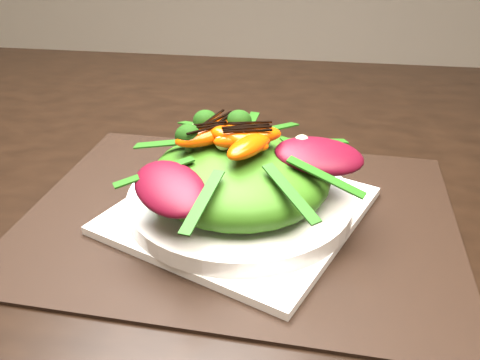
# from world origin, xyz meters

# --- Properties ---
(dining_table) EXTENTS (1.60, 0.90, 0.75)m
(dining_table) POSITION_xyz_m (0.00, 0.00, 0.73)
(dining_table) COLOR black
(dining_table) RESTS_ON floor
(placemat) EXTENTS (0.47, 0.37, 0.00)m
(placemat) POSITION_xyz_m (-0.15, -0.16, 0.75)
(placemat) COLOR black
(placemat) RESTS_ON dining_table
(plate_base) EXTENTS (0.31, 0.31, 0.01)m
(plate_base) POSITION_xyz_m (-0.15, -0.16, 0.76)
(plate_base) COLOR white
(plate_base) RESTS_ON placemat
(salad_bowl) EXTENTS (0.28, 0.28, 0.02)m
(salad_bowl) POSITION_xyz_m (-0.15, -0.16, 0.77)
(salad_bowl) COLOR silver
(salad_bowl) RESTS_ON plate_base
(lettuce_mound) EXTENTS (0.20, 0.20, 0.06)m
(lettuce_mound) POSITION_xyz_m (-0.15, -0.16, 0.80)
(lettuce_mound) COLOR #346412
(lettuce_mound) RESTS_ON salad_bowl
(radicchio_leaf) EXTENTS (0.10, 0.07, 0.02)m
(radicchio_leaf) POSITION_xyz_m (-0.07, -0.15, 0.83)
(radicchio_leaf) COLOR #460714
(radicchio_leaf) RESTS_ON lettuce_mound
(orange_segment) EXTENTS (0.07, 0.06, 0.02)m
(orange_segment) POSITION_xyz_m (-0.15, -0.14, 0.84)
(orange_segment) COLOR #C63803
(orange_segment) RESTS_ON lettuce_mound
(broccoli_floret) EXTENTS (0.05, 0.05, 0.04)m
(broccoli_floret) POSITION_xyz_m (-0.21, -0.13, 0.84)
(broccoli_floret) COLOR black
(broccoli_floret) RESTS_ON lettuce_mound
(macadamia_nut) EXTENTS (0.02, 0.02, 0.02)m
(macadamia_nut) POSITION_xyz_m (-0.11, -0.19, 0.84)
(macadamia_nut) COLOR beige
(macadamia_nut) RESTS_ON lettuce_mound
(balsamic_drizzle) EXTENTS (0.04, 0.02, 0.00)m
(balsamic_drizzle) POSITION_xyz_m (-0.15, -0.14, 0.85)
(balsamic_drizzle) COLOR black
(balsamic_drizzle) RESTS_ON orange_segment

